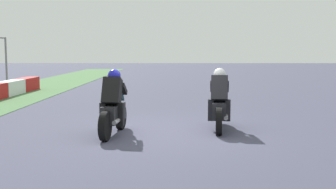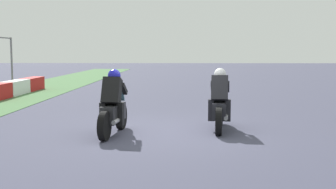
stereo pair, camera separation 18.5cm
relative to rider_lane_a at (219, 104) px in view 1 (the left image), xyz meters
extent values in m
plane|color=#3F4054|center=(-0.27, 1.28, -0.62)|extent=(120.00, 120.00, 0.00)
cube|color=white|center=(8.12, 8.19, -0.30)|extent=(2.06, 0.60, 0.64)
cube|color=red|center=(10.22, 8.19, -0.30)|extent=(2.06, 0.60, 0.64)
cylinder|color=slate|center=(11.85, 9.80, 0.70)|extent=(0.10, 0.10, 2.65)
cylinder|color=black|center=(0.70, -0.08, -0.30)|extent=(0.65, 0.22, 0.64)
cylinder|color=black|center=(-0.69, 0.09, -0.30)|extent=(0.65, 0.22, 0.64)
cube|color=#232329|center=(0.00, 0.00, -0.12)|extent=(1.13, 0.45, 0.40)
ellipsoid|color=#232329|center=(0.10, -0.01, 0.18)|extent=(0.51, 0.36, 0.24)
cube|color=red|center=(-0.50, 0.06, -0.10)|extent=(0.08, 0.17, 0.08)
cylinder|color=#A5A5AD|center=(-0.36, -0.12, -0.25)|extent=(0.43, 0.15, 0.10)
cube|color=black|center=(-0.10, 0.01, 0.40)|extent=(0.53, 0.46, 0.66)
sphere|color=silver|center=(0.12, -0.01, 0.74)|extent=(0.33, 0.33, 0.30)
cube|color=slate|center=(0.50, -0.06, 0.22)|extent=(0.18, 0.28, 0.23)
cube|color=black|center=(-0.09, 0.21, -0.12)|extent=(0.20, 0.16, 0.52)
cube|color=black|center=(-0.14, -0.18, -0.12)|extent=(0.20, 0.16, 0.52)
cube|color=black|center=(0.30, 0.15, 0.42)|extent=(0.39, 0.15, 0.31)
cube|color=black|center=(0.26, -0.21, 0.42)|extent=(0.39, 0.15, 0.31)
cylinder|color=black|center=(0.05, 2.42, -0.30)|extent=(0.65, 0.22, 0.64)
cylinder|color=black|center=(-1.34, 2.60, -0.30)|extent=(0.65, 0.22, 0.64)
cube|color=#242427|center=(-0.65, 2.51, -0.12)|extent=(1.13, 0.45, 0.40)
ellipsoid|color=#242427|center=(-0.55, 2.50, 0.18)|extent=(0.51, 0.36, 0.24)
cube|color=red|center=(-1.15, 2.57, -0.10)|extent=(0.08, 0.17, 0.08)
cylinder|color=#A5A5AD|center=(-1.02, 2.40, -0.25)|extent=(0.43, 0.15, 0.10)
cube|color=black|center=(-0.75, 2.52, 0.40)|extent=(0.53, 0.46, 0.66)
sphere|color=#1C1DB1|center=(-0.53, 2.50, 0.74)|extent=(0.34, 0.34, 0.30)
cube|color=slate|center=(-0.15, 2.45, 0.22)|extent=(0.19, 0.28, 0.23)
cube|color=black|center=(-0.74, 2.72, -0.12)|extent=(0.20, 0.16, 0.52)
cube|color=black|center=(-0.79, 2.33, -0.12)|extent=(0.20, 0.16, 0.52)
cube|color=black|center=(-0.35, 2.65, 0.42)|extent=(0.39, 0.15, 0.31)
cube|color=black|center=(-0.39, 2.30, 0.42)|extent=(0.39, 0.15, 0.31)
camera|label=1|loc=(-10.21, 1.21, 1.29)|focal=44.98mm
camera|label=2|loc=(-10.21, 1.03, 1.29)|focal=44.98mm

